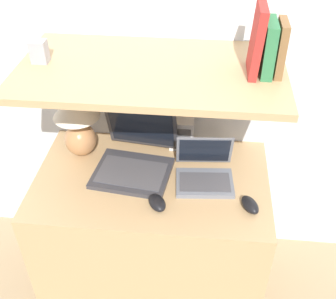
% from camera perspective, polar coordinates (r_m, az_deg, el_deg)
% --- Properties ---
extents(wall_back, '(6.00, 0.05, 2.40)m').
position_cam_1_polar(wall_back, '(1.90, -1.04, 14.52)').
color(wall_back, silver).
rests_on(wall_back, ground_plane).
extents(desk, '(1.02, 0.62, 0.73)m').
position_cam_1_polar(desk, '(2.10, -2.00, -11.36)').
color(desk, tan).
rests_on(desk, ground_plane).
extents(back_riser, '(1.02, 0.04, 1.20)m').
position_cam_1_polar(back_riser, '(2.17, -1.00, -0.69)').
color(back_riser, silver).
rests_on(back_riser, ground_plane).
extents(shelf, '(1.02, 0.56, 0.03)m').
position_cam_1_polar(shelf, '(1.62, -2.32, 10.63)').
color(shelf, tan).
rests_on(shelf, back_riser).
extents(table_lamp, '(0.21, 0.21, 0.32)m').
position_cam_1_polar(table_lamp, '(1.90, -12.19, 4.12)').
color(table_lamp, '#B27A4C').
rests_on(table_lamp, desk).
extents(laptop_large, '(0.36, 0.38, 0.27)m').
position_cam_1_polar(laptop_large, '(1.86, -4.43, -0.99)').
color(laptop_large, '#333338').
rests_on(laptop_large, desk).
extents(laptop_small, '(0.26, 0.24, 0.18)m').
position_cam_1_polar(laptop_small, '(1.81, 4.97, -3.06)').
color(laptop_small, slate).
rests_on(laptop_small, desk).
extents(computer_mouse, '(0.10, 0.12, 0.04)m').
position_cam_1_polar(computer_mouse, '(1.70, -1.49, -7.21)').
color(computer_mouse, black).
rests_on(computer_mouse, desk).
extents(second_mouse, '(0.09, 0.12, 0.04)m').
position_cam_1_polar(second_mouse, '(1.72, 11.04, -7.36)').
color(second_mouse, black).
rests_on(second_mouse, desk).
extents(router_box, '(0.11, 0.08, 0.15)m').
position_cam_1_polar(router_box, '(1.97, 1.87, 2.18)').
color(router_box, white).
rests_on(router_box, desk).
extents(book_brown, '(0.03, 0.12, 0.20)m').
position_cam_1_polar(book_brown, '(1.58, 14.97, 13.11)').
color(book_brown, brown).
rests_on(book_brown, shelf).
extents(book_green, '(0.04, 0.15, 0.20)m').
position_cam_1_polar(book_green, '(1.57, 13.43, 13.25)').
color(book_green, '#2D7042').
rests_on(book_green, shelf).
extents(book_red, '(0.04, 0.16, 0.25)m').
position_cam_1_polar(book_red, '(1.56, 11.94, 14.30)').
color(book_red, '#A82823').
rests_on(book_red, shelf).
extents(shelf_gadget, '(0.06, 0.05, 0.09)m').
position_cam_1_polar(shelf_gadget, '(1.70, -17.05, 12.58)').
color(shelf_gadget, '#99999E').
rests_on(shelf_gadget, shelf).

